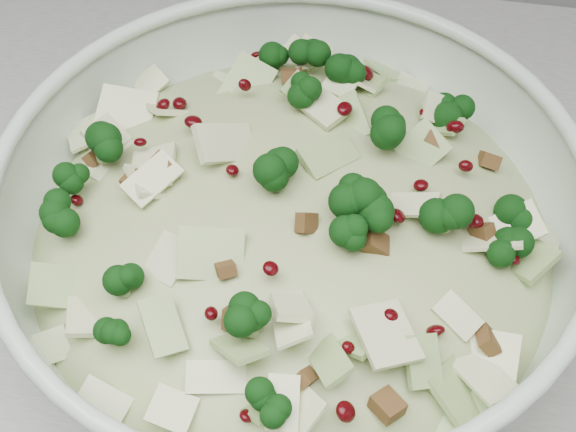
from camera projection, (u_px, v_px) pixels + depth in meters
name	position (u px, v px, depth m)	size (l,w,h in m)	color
counter	(163.00, 411.00, 0.98)	(3.60, 0.60, 0.90)	beige
mixing_bowl	(292.00, 246.00, 0.49)	(0.38, 0.38, 0.14)	silver
salad	(292.00, 223.00, 0.48)	(0.38, 0.38, 0.14)	#A9B47B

